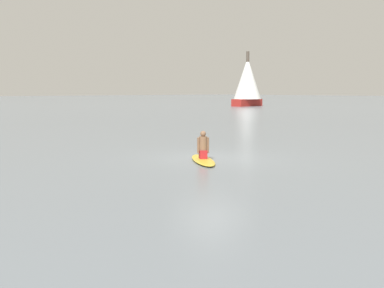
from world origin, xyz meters
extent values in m
plane|color=gray|center=(0.00, 0.00, 0.00)|extent=(400.00, 400.00, 0.00)
ellipsoid|color=gold|center=(0.35, -0.75, 0.05)|extent=(2.74, 2.13, 0.11)
cube|color=#A51E23|center=(0.35, -0.75, 0.26)|extent=(0.41, 0.39, 0.30)
cylinder|color=brown|center=(0.35, -0.75, 0.64)|extent=(0.39, 0.39, 0.50)
sphere|color=brown|center=(0.35, -0.75, 0.98)|extent=(0.20, 0.20, 0.20)
cylinder|color=brown|center=(0.25, -0.89, 0.57)|extent=(0.11, 0.11, 0.55)
cylinder|color=brown|center=(0.44, -0.61, 0.57)|extent=(0.11, 0.11, 0.55)
cube|color=maroon|center=(-38.02, 44.76, 0.56)|extent=(2.76, 6.44, 1.12)
cylinder|color=#4C4238|center=(-38.02, 44.76, 4.88)|extent=(0.50, 0.50, 7.52)
cone|color=white|center=(-38.02, 44.76, 4.43)|extent=(4.95, 4.95, 6.61)
camera|label=1|loc=(12.18, -11.80, 2.48)|focal=43.68mm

